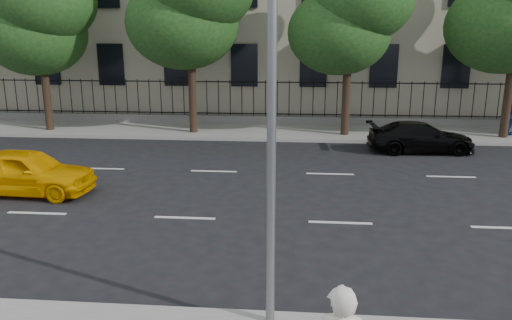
{
  "coord_description": "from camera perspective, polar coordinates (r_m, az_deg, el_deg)",
  "views": [
    {
      "loc": [
        2.89,
        -9.45,
        4.67
      ],
      "look_at": [
        1.82,
        3.0,
        1.47
      ],
      "focal_mm": 35.0,
      "sensor_mm": 36.0,
      "label": 1
    }
  ],
  "objects": [
    {
      "name": "far_sidewalk",
      "position": [
        24.07,
        -2.06,
        3.36
      ],
      "size": [
        60.0,
        4.0,
        0.15
      ],
      "primitive_type": "cube",
      "color": "gray",
      "rests_on": "ground"
    },
    {
      "name": "iron_fence",
      "position": [
        25.63,
        -1.62,
        5.34
      ],
      "size": [
        30.0,
        0.5,
        2.2
      ],
      "color": "slate",
      "rests_on": "far_sidewalk"
    },
    {
      "name": "lane_markings",
      "position": [
        15.22,
        -6.27,
        -3.56
      ],
      "size": [
        49.6,
        4.62,
        0.01
      ],
      "primitive_type": null,
      "color": "silver",
      "rests_on": "ground"
    },
    {
      "name": "ground",
      "position": [
        10.93,
        -11.12,
        -11.21
      ],
      "size": [
        120.0,
        120.0,
        0.0
      ],
      "primitive_type": "plane",
      "color": "black",
      "rests_on": "ground"
    },
    {
      "name": "tree_b",
      "position": [
        25.73,
        -23.45,
        15.85
      ],
      "size": [
        5.53,
        5.12,
        8.97
      ],
      "color": "#382619",
      "rests_on": "far_sidewalk"
    },
    {
      "name": "yellow_taxi",
      "position": [
        16.21,
        -24.83,
        -1.22
      ],
      "size": [
        4.08,
        1.8,
        1.37
      ],
      "primitive_type": "imported",
      "rotation": [
        0.0,
        0.0,
        1.52
      ],
      "color": "#FAAE00",
      "rests_on": "ground"
    },
    {
      "name": "black_sedan",
      "position": [
        21.03,
        18.3,
        2.5
      ],
      "size": [
        4.26,
        1.92,
        1.21
      ],
      "primitive_type": "imported",
      "rotation": [
        0.0,
        0.0,
        1.62
      ],
      "color": "black",
      "rests_on": "ground"
    },
    {
      "name": "tree_d",
      "position": [
        22.94,
        10.77,
        17.05
      ],
      "size": [
        5.34,
        4.94,
        8.84
      ],
      "color": "#382619",
      "rests_on": "far_sidewalk"
    }
  ]
}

